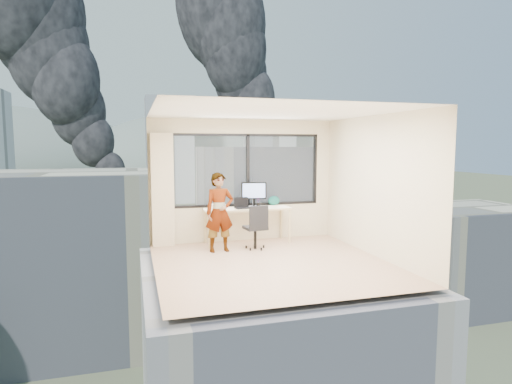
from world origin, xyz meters
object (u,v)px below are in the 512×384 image
object	(u,v)px
game_console	(217,206)
laptop	(243,204)
desk	(247,225)
chair	(255,226)
person	(220,212)
handbag	(274,201)
monitor	(254,194)

from	to	relation	value
game_console	laptop	distance (m)	0.58
desk	game_console	size ratio (longest dim) A/B	5.34
desk	chair	xyz separation A→B (m)	(0.01, -0.56, 0.08)
person	laptop	bearing A→B (deg)	34.54
game_console	handbag	bearing A→B (deg)	0.49
chair	person	xyz separation A→B (m)	(-0.72, -0.00, 0.31)
person	handbag	world-z (taller)	person
desk	chair	world-z (taller)	chair
game_console	handbag	xyz separation A→B (m)	(1.28, 0.02, 0.06)
desk	laptop	bearing A→B (deg)	-148.57
chair	monitor	distance (m)	0.89
person	monitor	size ratio (longest dim) A/B	2.84
chair	game_console	xyz separation A→B (m)	(-0.63, 0.76, 0.34)
desk	handbag	world-z (taller)	handbag
monitor	handbag	bearing A→B (deg)	20.93
desk	chair	distance (m)	0.57
desk	person	size ratio (longest dim) A/B	1.17
desk	chair	bearing A→B (deg)	-88.79
desk	person	xyz separation A→B (m)	(-0.70, -0.56, 0.39)
monitor	handbag	size ratio (longest dim) A/B	2.08
person	game_console	world-z (taller)	person
monitor	game_console	distance (m)	0.83
monitor	desk	bearing A→B (deg)	-140.61
laptop	game_console	bearing A→B (deg)	145.27
chair	game_console	distance (m)	1.05
laptop	monitor	bearing A→B (deg)	25.13
game_console	chair	bearing A→B (deg)	-51.13
person	laptop	distance (m)	0.78
laptop	handbag	xyz separation A→B (m)	(0.77, 0.29, -0.00)
desk	laptop	distance (m)	0.49
person	handbag	size ratio (longest dim) A/B	5.91
chair	monitor	xyz separation A→B (m)	(0.16, 0.67, 0.57)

